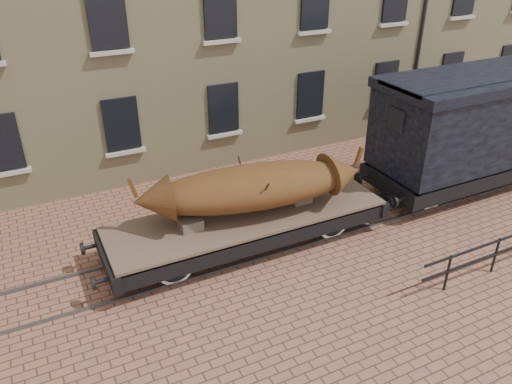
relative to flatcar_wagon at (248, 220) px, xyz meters
name	(u,v)px	position (x,y,z in m)	size (l,w,h in m)	color
ground	(262,241)	(0.44, 0.00, -0.80)	(90.00, 90.00, 0.00)	brown
rail_track	(262,240)	(0.44, 0.00, -0.77)	(30.00, 1.52, 0.06)	#59595E
flatcar_wagon	(248,220)	(0.00, 0.00, 0.00)	(8.45, 2.29, 1.28)	brown
iron_boat	(253,187)	(0.16, 0.00, 0.99)	(6.21, 2.49, 1.51)	#563114
goods_van	(475,118)	(7.93, 0.00, 1.61)	(7.42, 2.71, 3.84)	black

